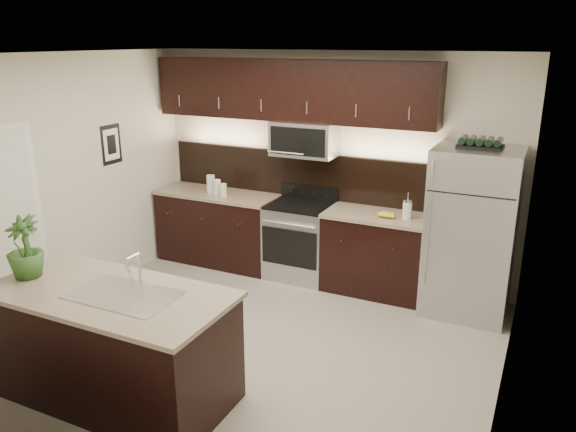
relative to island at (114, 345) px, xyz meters
name	(u,v)px	position (x,y,z in m)	size (l,w,h in m)	color
ground	(251,344)	(0.59, 1.19, -0.47)	(4.50, 4.50, 0.00)	gray
room_walls	(234,173)	(0.48, 1.15, 1.22)	(4.52, 4.02, 2.71)	beige
counter_run	(285,238)	(0.13, 2.88, 0.00)	(3.51, 0.65, 0.94)	black
upper_fixtures	(292,100)	(0.16, 3.03, 1.67)	(3.49, 0.40, 1.66)	black
island	(114,345)	(0.00, 0.00, 0.00)	(1.96, 0.96, 0.94)	black
sink_faucet	(124,293)	(0.15, 0.01, 0.48)	(0.84, 0.50, 0.28)	silver
refrigerator	(471,232)	(2.33, 2.82, 0.42)	(0.86, 0.78, 1.79)	#B2B2B7
wine_rack	(481,143)	(2.33, 2.82, 1.36)	(0.44, 0.27, 0.10)	black
plant	(24,247)	(-0.80, -0.06, 0.73)	(0.29, 0.29, 0.52)	#2E5622
canisters	(216,186)	(-0.80, 2.80, 0.57)	(0.33, 0.18, 0.23)	silver
french_press	(407,209)	(1.64, 2.83, 0.58)	(0.10, 0.10, 0.29)	silver
bananas	(382,214)	(1.37, 2.80, 0.50)	(0.20, 0.16, 0.06)	gold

